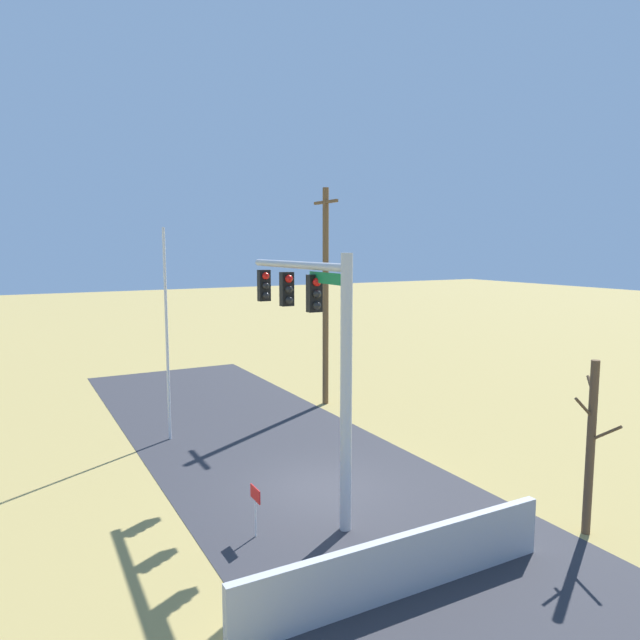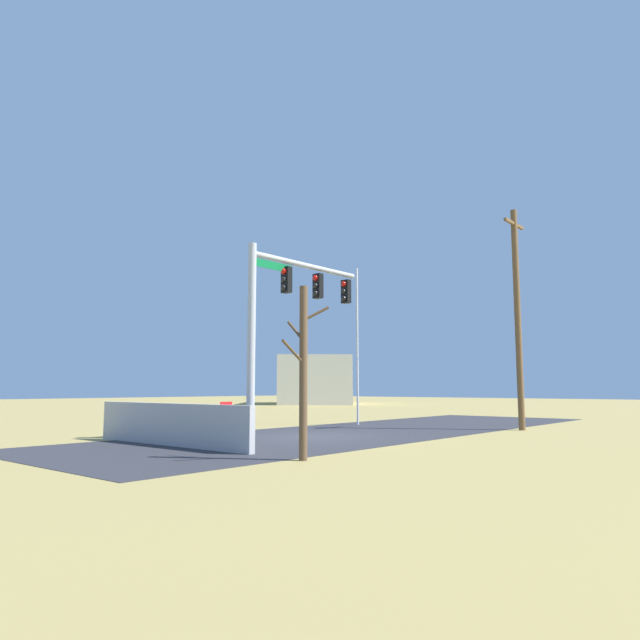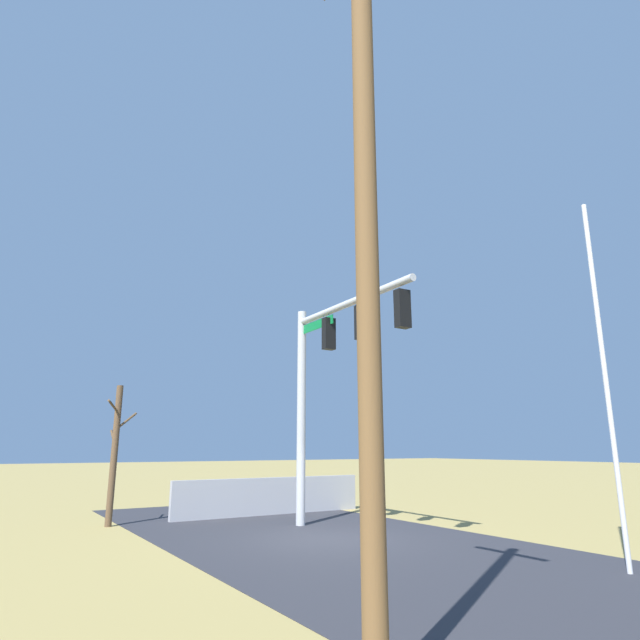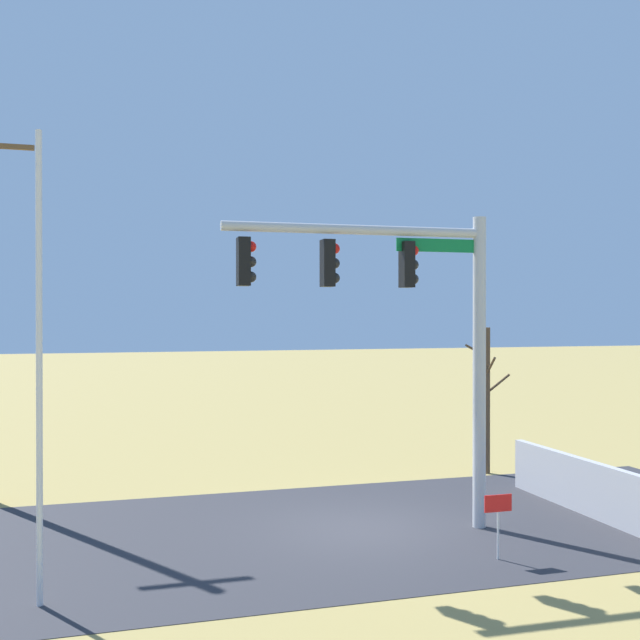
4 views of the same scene
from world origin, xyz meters
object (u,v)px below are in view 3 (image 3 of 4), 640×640
at_px(signal_mast, 328,365).
at_px(bare_tree, 114,452).
at_px(flagpole, 605,375).
at_px(open_sign, 368,493).
at_px(utility_pole, 366,220).

distance_m(signal_mast, bare_tree, 7.16).
height_order(signal_mast, flagpole, flagpole).
height_order(bare_tree, open_sign, bare_tree).
bearing_deg(signal_mast, open_sign, -66.36).
xyz_separation_m(signal_mast, flagpole, (-7.15, -2.06, -0.95)).
relative_size(bare_tree, open_sign, 3.46).
bearing_deg(open_sign, bare_tree, 62.71).
bearing_deg(bare_tree, signal_mast, -132.58).
bearing_deg(signal_mast, utility_pole, 149.39).
bearing_deg(open_sign, flagpole, 179.84).
bearing_deg(open_sign, signal_mast, 113.64).
bearing_deg(signal_mast, bare_tree, 47.42).
distance_m(signal_mast, flagpole, 7.50).
xyz_separation_m(signal_mast, bare_tree, (4.53, 4.93, -2.53)).
bearing_deg(bare_tree, flagpole, -149.09).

